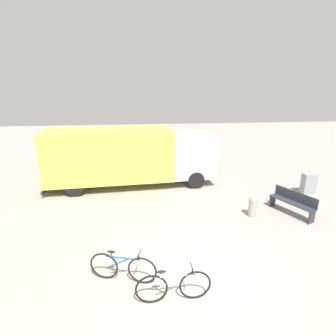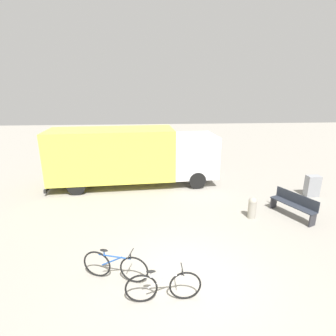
{
  "view_description": "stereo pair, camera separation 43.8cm",
  "coord_description": "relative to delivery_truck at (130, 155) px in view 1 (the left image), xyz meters",
  "views": [
    {
      "loc": [
        -1.37,
        -5.61,
        4.78
      ],
      "look_at": [
        -0.18,
        4.89,
        1.52
      ],
      "focal_mm": 28.0,
      "sensor_mm": 36.0,
      "label": 1
    },
    {
      "loc": [
        -0.93,
        -5.65,
        4.78
      ],
      "look_at": [
        -0.18,
        4.89,
        1.52
      ],
      "focal_mm": 28.0,
      "sensor_mm": 36.0,
      "label": 2
    }
  ],
  "objects": [
    {
      "name": "utility_box",
      "position": [
        8.26,
        -2.12,
        -1.09
      ],
      "size": [
        0.59,
        0.38,
        0.98
      ],
      "color": "gray",
      "rests_on": "ground"
    },
    {
      "name": "park_bench",
      "position": [
        6.38,
        -3.95,
        -1.06
      ],
      "size": [
        1.11,
        1.82,
        0.91
      ],
      "rotation": [
        0.0,
        0.0,
        1.99
      ],
      "color": "#282D38",
      "rests_on": "ground"
    },
    {
      "name": "ground_plane",
      "position": [
        1.85,
        -7.1,
        -1.58
      ],
      "size": [
        60.0,
        60.0,
        0.0
      ],
      "primitive_type": "plane",
      "color": "gray"
    },
    {
      "name": "bollard_near_bench",
      "position": [
        4.74,
        -3.98,
        -1.12
      ],
      "size": [
        0.31,
        0.31,
        0.84
      ],
      "color": "#9E998C",
      "rests_on": "ground"
    },
    {
      "name": "bicycle_middle",
      "position": [
        1.16,
        -7.81,
        -1.18
      ],
      "size": [
        1.78,
        0.44,
        0.85
      ],
      "rotation": [
        0.0,
        0.0,
        0.02
      ],
      "color": "black",
      "rests_on": "ground"
    },
    {
      "name": "delivery_truck",
      "position": [
        0.0,
        0.0,
        0.0
      ],
      "size": [
        8.4,
        2.8,
        2.86
      ],
      "rotation": [
        0.0,
        0.0,
        0.07
      ],
      "color": "#EAE04C",
      "rests_on": "ground"
    },
    {
      "name": "bicycle_near",
      "position": [
        -0.04,
        -7.01,
        -1.18
      ],
      "size": [
        1.71,
        0.61,
        0.85
      ],
      "rotation": [
        0.0,
        0.0,
        -0.29
      ],
      "color": "black",
      "rests_on": "ground"
    }
  ]
}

